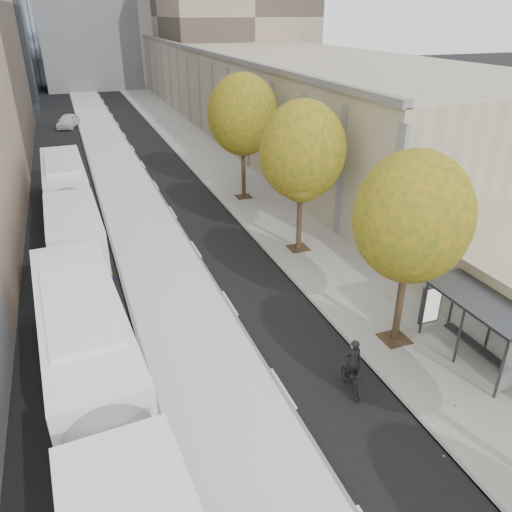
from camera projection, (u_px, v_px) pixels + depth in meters
name	position (u px, v px, depth m)	size (l,w,h in m)	color
bus_platform	(127.00, 192.00, 35.88)	(4.25, 150.00, 0.15)	silver
sidewalk	(233.00, 180.00, 38.43)	(4.75, 150.00, 0.08)	gray
building_tan	(245.00, 77.00, 64.62)	(18.00, 92.00, 8.00)	gray
bus_shelter	(484.00, 310.00, 17.80)	(1.90, 4.40, 2.53)	#383A3F
tree_c	(412.00, 218.00, 17.50)	(4.20, 4.20, 7.28)	#2E2317
tree_d	(302.00, 151.00, 24.95)	(4.40, 4.40, 7.60)	#2E2317
tree_e	(243.00, 115.00, 32.41)	(4.60, 4.60, 7.92)	#2E2317
bus_near	(103.00, 417.00, 13.81)	(3.80, 18.44, 3.05)	silver
bus_far	(69.00, 202.00, 29.61)	(2.97, 17.50, 2.91)	silver
cyclist	(352.00, 373.00, 16.85)	(0.68, 1.69, 2.11)	black
distant_car	(68.00, 121.00, 55.58)	(1.74, 4.31, 1.47)	silver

